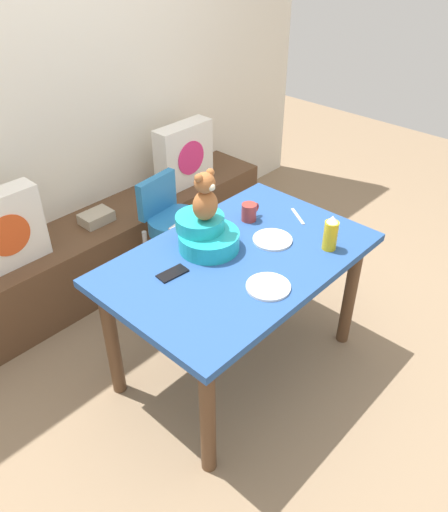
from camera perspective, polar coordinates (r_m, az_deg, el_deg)
The scene contains 16 objects.
ground_plane at distance 2.95m, azimuth 1.45°, elevation -11.79°, with size 8.00×8.00×0.00m, color #8C7256.
back_wall at distance 3.27m, azimuth -18.48°, elevation 18.29°, with size 4.40×0.10×2.60m, color silver.
window_bench at distance 3.50m, azimuth -12.98°, elevation 0.75°, with size 2.60×0.44×0.46m, color brown.
pillow_floral_left at distance 3.01m, azimuth -23.55°, elevation 2.62°, with size 0.44×0.15×0.44m.
pillow_floral_right at distance 3.65m, azimuth -4.50°, elevation 11.20°, with size 0.44×0.15×0.44m.
book_stack at distance 3.34m, azimuth -14.09°, elevation 4.21°, with size 0.20×0.14×0.07m, color tan.
dining_table at distance 2.53m, azimuth 1.66°, elevation -1.95°, with size 1.32×0.85×0.74m.
highchair at distance 3.16m, azimuth -5.65°, elevation 3.80°, with size 0.35×0.48×0.79m.
infant_seat_teal at distance 2.49m, azimuth -2.03°, elevation 2.43°, with size 0.30×0.33×0.16m.
teddy_bear at distance 2.38m, azimuth -2.13°, elevation 6.59°, with size 0.13×0.12×0.25m.
ketchup_bottle at distance 2.52m, azimuth 11.85°, elevation 2.49°, with size 0.07×0.07×0.18m.
coffee_mug at distance 2.72m, azimuth 2.85°, elevation 4.95°, with size 0.12×0.08×0.09m.
dinner_plate_near at distance 2.27m, azimuth 4.98°, elevation -3.43°, with size 0.20×0.20×0.01m, color white.
dinner_plate_far at distance 2.58m, azimuth 5.45°, elevation 1.84°, with size 0.20×0.20×0.01m, color white.
cell_phone at distance 2.35m, azimuth -5.78°, elevation -1.94°, with size 0.07×0.14×0.01m, color black.
table_fork at distance 2.80m, azimuth 8.25°, elevation 4.42°, with size 0.02×0.17×0.01m, color silver.
Camera 1 is at (-1.52, -1.32, 2.16)m, focal length 35.74 mm.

